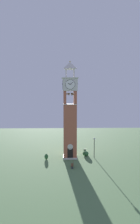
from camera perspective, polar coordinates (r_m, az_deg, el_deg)
name	(u,v)px	position (r m, az deg, el deg)	size (l,w,h in m)	color
ground	(70,158)	(43.34, 0.00, -12.35)	(80.00, 80.00, 0.00)	#517547
clock_tower	(70,118)	(41.75, 0.00, -1.52)	(3.21, 3.21, 19.35)	#AD5B42
park_bench	(73,165)	(37.64, 0.70, -14.16)	(0.50, 1.62, 0.95)	brown
lamp_post	(94,144)	(42.76, 6.64, -8.72)	(0.36, 0.36, 4.07)	black
trash_bin	(85,151)	(47.09, 4.06, -10.50)	(0.52, 0.52, 0.80)	#38513D
shrub_near_entry	(86,153)	(44.57, 4.28, -11.22)	(1.23, 1.23, 1.00)	#336638
shrub_left_of_tower	(46,157)	(42.42, -6.49, -11.99)	(0.71, 0.71, 1.06)	#336638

